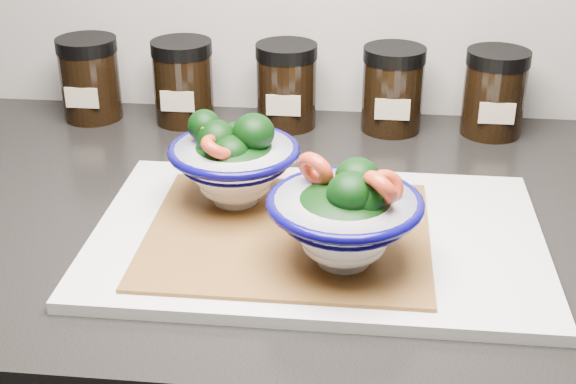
# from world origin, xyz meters

# --- Properties ---
(countertop) EXTENTS (3.50, 0.60, 0.04)m
(countertop) POSITION_xyz_m (0.00, 1.45, 0.88)
(countertop) COLOR black
(countertop) RESTS_ON cabinet
(cutting_board) EXTENTS (0.45, 0.30, 0.01)m
(cutting_board) POSITION_xyz_m (0.08, 1.38, 0.91)
(cutting_board) COLOR silver
(cutting_board) RESTS_ON countertop
(bamboo_mat) EXTENTS (0.28, 0.24, 0.00)m
(bamboo_mat) POSITION_xyz_m (0.05, 1.37, 0.91)
(bamboo_mat) COLOR #9C632E
(bamboo_mat) RESTS_ON cutting_board
(bowl_left) EXTENTS (0.14, 0.14, 0.10)m
(bowl_left) POSITION_xyz_m (-0.02, 1.43, 0.96)
(bowl_left) COLOR white
(bowl_left) RESTS_ON bamboo_mat
(bowl_right) EXTENTS (0.14, 0.14, 0.11)m
(bowl_right) POSITION_xyz_m (0.11, 1.32, 0.96)
(bowl_right) COLOR white
(bowl_right) RESTS_ON bamboo_mat
(spice_jar_a) EXTENTS (0.08, 0.08, 0.11)m
(spice_jar_a) POSITION_xyz_m (-0.26, 1.69, 0.96)
(spice_jar_a) COLOR black
(spice_jar_a) RESTS_ON countertop
(spice_jar_b) EXTENTS (0.08, 0.08, 0.11)m
(spice_jar_b) POSITION_xyz_m (-0.13, 1.69, 0.96)
(spice_jar_b) COLOR black
(spice_jar_b) RESTS_ON countertop
(spice_jar_c) EXTENTS (0.08, 0.08, 0.11)m
(spice_jar_c) POSITION_xyz_m (0.01, 1.69, 0.96)
(spice_jar_c) COLOR black
(spice_jar_c) RESTS_ON countertop
(spice_jar_d) EXTENTS (0.08, 0.08, 0.11)m
(spice_jar_d) POSITION_xyz_m (0.15, 1.69, 0.96)
(spice_jar_d) COLOR black
(spice_jar_d) RESTS_ON countertop
(spice_jar_e) EXTENTS (0.08, 0.08, 0.11)m
(spice_jar_e) POSITION_xyz_m (0.28, 1.69, 0.96)
(spice_jar_e) COLOR black
(spice_jar_e) RESTS_ON countertop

